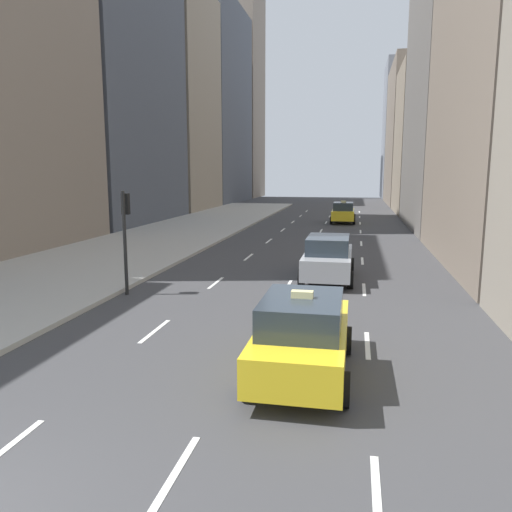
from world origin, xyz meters
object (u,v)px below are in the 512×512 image
Objects in this scene: taxi_lead at (303,335)px; traffic_light_pole at (125,226)px; taxi_second at (343,212)px; sedan_black_near at (328,258)px.

taxi_lead is 9.07m from traffic_light_pole.
traffic_light_pole reaches higher than taxi_second.
taxi_second is 1.22× the size of traffic_light_pole.
taxi_second is 22.59m from sedan_black_near.
traffic_light_pole reaches higher than sedan_black_near.
taxi_lead is 1.00× the size of taxi_second.
traffic_light_pole is (-6.75, -26.28, 1.53)m from taxi_second.
taxi_lead and taxi_second have the same top height.
sedan_black_near is at bearing 28.67° from traffic_light_pole.
sedan_black_near is at bearing -90.00° from taxi_second.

